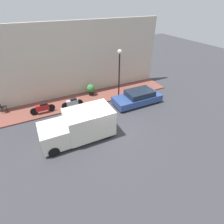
# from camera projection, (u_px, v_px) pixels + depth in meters

# --- Properties ---
(ground_plane) EXTENTS (60.00, 60.00, 0.00)m
(ground_plane) POSITION_uv_depth(u_px,v_px,m) (108.00, 131.00, 12.73)
(ground_plane) COLOR #38383D
(sidewalk) EXTENTS (2.71, 16.86, 0.11)m
(sidewalk) POSITION_uv_depth(u_px,v_px,m) (85.00, 99.00, 16.54)
(sidewalk) COLOR brown
(sidewalk) RESTS_ON ground_plane
(building_facade) EXTENTS (0.30, 16.86, 6.62)m
(building_facade) POSITION_uv_depth(u_px,v_px,m) (77.00, 61.00, 15.86)
(building_facade) COLOR beige
(building_facade) RESTS_ON ground_plane
(parked_car) EXTENTS (1.85, 4.36, 1.22)m
(parked_car) POSITION_uv_depth(u_px,v_px,m) (138.00, 97.00, 15.77)
(parked_car) COLOR #2D4784
(parked_car) RESTS_ON ground_plane
(delivery_van) EXTENTS (2.07, 4.81, 2.01)m
(delivery_van) POSITION_uv_depth(u_px,v_px,m) (79.00, 126.00, 11.61)
(delivery_van) COLOR silver
(delivery_van) RESTS_ON ground_plane
(scooter_silver) EXTENTS (0.30, 1.85, 0.82)m
(scooter_silver) POSITION_uv_depth(u_px,v_px,m) (72.00, 103.00, 15.01)
(scooter_silver) COLOR #B7B7BF
(scooter_silver) RESTS_ON sidewalk
(motorcycle_red) EXTENTS (0.30, 1.97, 0.88)m
(motorcycle_red) POSITION_uv_depth(u_px,v_px,m) (43.00, 108.00, 14.28)
(motorcycle_red) COLOR #B21E1E
(motorcycle_red) RESTS_ON sidewalk
(streetlamp) EXTENTS (0.37, 0.37, 4.47)m
(streetlamp) POSITION_uv_depth(u_px,v_px,m) (119.00, 66.00, 15.05)
(streetlamp) COLOR black
(streetlamp) RESTS_ON sidewalk
(potted_plant) EXTENTS (0.75, 0.75, 1.09)m
(potted_plant) POSITION_uv_depth(u_px,v_px,m) (91.00, 89.00, 16.83)
(potted_plant) COLOR black
(potted_plant) RESTS_ON sidewalk
(cafe_chair) EXTENTS (0.40, 0.40, 0.93)m
(cafe_chair) POSITION_uv_depth(u_px,v_px,m) (2.00, 107.00, 14.33)
(cafe_chair) COLOR #262626
(cafe_chair) RESTS_ON sidewalk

